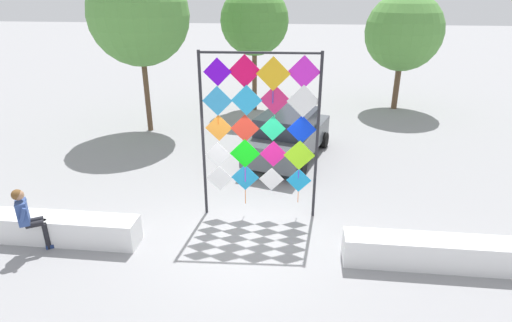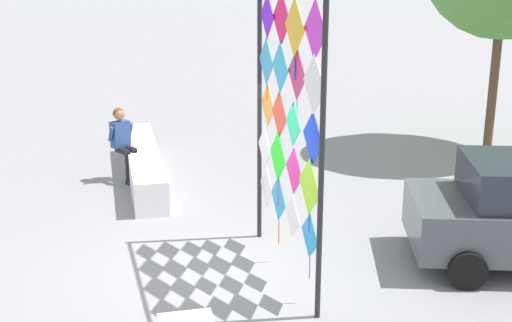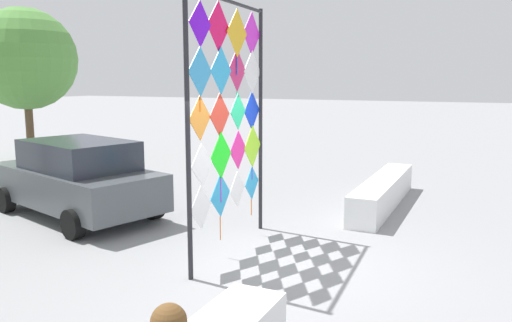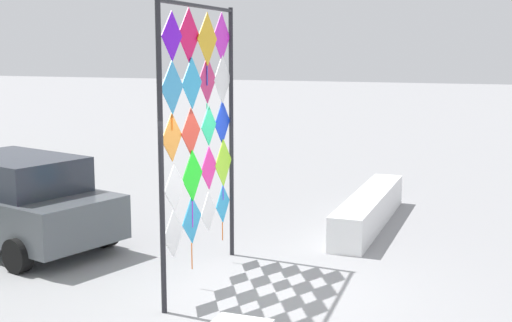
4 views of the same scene
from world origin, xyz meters
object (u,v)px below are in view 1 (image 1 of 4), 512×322
object	(u,v)px
tree_broadleaf	(139,15)
tree_far_right	(402,30)
seated_vendor	(28,215)
parked_car	(288,135)
tree_palm_like	(256,23)
kite_display_rack	(260,125)

from	to	relation	value
tree_broadleaf	tree_far_right	xyz separation A→B (m)	(10.29, 4.52, -0.84)
seated_vendor	tree_broadleaf	size ratio (longest dim) A/B	0.24
seated_vendor	parked_car	size ratio (longest dim) A/B	0.33
parked_car	tree_broadleaf	xyz separation A→B (m)	(-5.61, 2.37, 3.55)
seated_vendor	parked_car	distance (m)	7.87
tree_far_right	tree_broadleaf	bearing A→B (deg)	-156.28
seated_vendor	tree_palm_like	xyz separation A→B (m)	(3.48, 11.83, 2.96)
tree_broadleaf	tree_palm_like	bearing A→B (deg)	42.82
kite_display_rack	seated_vendor	xyz separation A→B (m)	(-4.69, -2.06, -1.48)
kite_display_rack	tree_far_right	xyz separation A→B (m)	(5.23, 10.73, 1.18)
tree_broadleaf	tree_far_right	world-z (taller)	tree_broadleaf
tree_far_right	tree_palm_like	xyz separation A→B (m)	(-6.44, -0.95, 0.30)
tree_broadleaf	tree_palm_like	size ratio (longest dim) A/B	1.14
parked_car	tree_far_right	distance (m)	8.77
seated_vendor	tree_palm_like	distance (m)	12.68
tree_broadleaf	parked_car	bearing A→B (deg)	-22.94
seated_vendor	tree_far_right	world-z (taller)	tree_far_right
kite_display_rack	seated_vendor	world-z (taller)	kite_display_rack
tree_broadleaf	kite_display_rack	bearing A→B (deg)	-50.76
kite_display_rack	tree_broadleaf	bearing A→B (deg)	129.24
parked_car	tree_palm_like	distance (m)	6.89
kite_display_rack	parked_car	world-z (taller)	kite_display_rack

